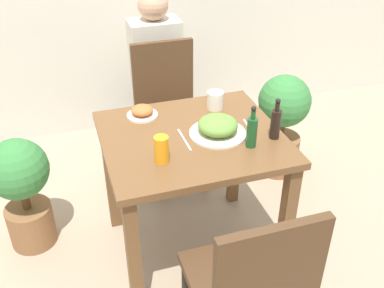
{
  "coord_description": "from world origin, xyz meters",
  "views": [
    {
      "loc": [
        -0.56,
        -1.75,
        1.87
      ],
      "look_at": [
        0.0,
        0.0,
        0.7
      ],
      "focal_mm": 42.0,
      "sensor_mm": 36.0,
      "label": 1
    }
  ],
  "objects_px": {
    "chair_near": "(251,285)",
    "juice_glass": "(162,149)",
    "food_plate": "(218,127)",
    "chair_far": "(168,106)",
    "drink_cup": "(215,100)",
    "person_figure": "(156,75)",
    "potted_plant_left": "(22,187)",
    "sauce_bottle": "(252,131)",
    "potted_plant_right": "(282,119)",
    "condiment_bottle": "(276,123)",
    "side_plate": "(142,112)"
  },
  "relations": [
    {
      "from": "juice_glass",
      "to": "potted_plant_left",
      "type": "bearing_deg",
      "value": 142.86
    },
    {
      "from": "sauce_bottle",
      "to": "potted_plant_left",
      "type": "height_order",
      "value": "sauce_bottle"
    },
    {
      "from": "chair_near",
      "to": "potted_plant_left",
      "type": "xyz_separation_m",
      "value": [
        -0.85,
        1.07,
        -0.14
      ]
    },
    {
      "from": "sauce_bottle",
      "to": "condiment_bottle",
      "type": "xyz_separation_m",
      "value": [
        0.14,
        0.03,
        0.0
      ]
    },
    {
      "from": "food_plate",
      "to": "sauce_bottle",
      "type": "xyz_separation_m",
      "value": [
        0.11,
        -0.14,
        0.04
      ]
    },
    {
      "from": "chair_near",
      "to": "juice_glass",
      "type": "xyz_separation_m",
      "value": [
        -0.19,
        0.57,
        0.29
      ]
    },
    {
      "from": "sauce_bottle",
      "to": "potted_plant_right",
      "type": "distance_m",
      "value": 1.01
    },
    {
      "from": "chair_far",
      "to": "juice_glass",
      "type": "bearing_deg",
      "value": -106.38
    },
    {
      "from": "chair_near",
      "to": "person_figure",
      "type": "relative_size",
      "value": 0.78
    },
    {
      "from": "side_plate",
      "to": "potted_plant_left",
      "type": "height_order",
      "value": "side_plate"
    },
    {
      "from": "condiment_bottle",
      "to": "chair_far",
      "type": "bearing_deg",
      "value": 108.16
    },
    {
      "from": "potted_plant_left",
      "to": "potted_plant_right",
      "type": "height_order",
      "value": "potted_plant_right"
    },
    {
      "from": "food_plate",
      "to": "juice_glass",
      "type": "distance_m",
      "value": 0.34
    },
    {
      "from": "juice_glass",
      "to": "potted_plant_left",
      "type": "height_order",
      "value": "juice_glass"
    },
    {
      "from": "potted_plant_left",
      "to": "chair_far",
      "type": "bearing_deg",
      "value": 24.14
    },
    {
      "from": "drink_cup",
      "to": "person_figure",
      "type": "xyz_separation_m",
      "value": [
        -0.11,
        0.89,
        -0.21
      ]
    },
    {
      "from": "chair_near",
      "to": "condiment_bottle",
      "type": "distance_m",
      "value": 0.77
    },
    {
      "from": "food_plate",
      "to": "person_figure",
      "type": "relative_size",
      "value": 0.23
    },
    {
      "from": "food_plate",
      "to": "potted_plant_left",
      "type": "height_order",
      "value": "food_plate"
    },
    {
      "from": "sauce_bottle",
      "to": "person_figure",
      "type": "relative_size",
      "value": 0.18
    },
    {
      "from": "chair_far",
      "to": "side_plate",
      "type": "height_order",
      "value": "chair_far"
    },
    {
      "from": "chair_far",
      "to": "potted_plant_right",
      "type": "bearing_deg",
      "value": -15.2
    },
    {
      "from": "food_plate",
      "to": "sauce_bottle",
      "type": "relative_size",
      "value": 1.32
    },
    {
      "from": "person_figure",
      "to": "potted_plant_right",
      "type": "bearing_deg",
      "value": -38.34
    },
    {
      "from": "food_plate",
      "to": "sauce_bottle",
      "type": "distance_m",
      "value": 0.18
    },
    {
      "from": "sauce_bottle",
      "to": "potted_plant_right",
      "type": "height_order",
      "value": "sauce_bottle"
    },
    {
      "from": "chair_near",
      "to": "juice_glass",
      "type": "distance_m",
      "value": 0.67
    },
    {
      "from": "condiment_bottle",
      "to": "person_figure",
      "type": "distance_m",
      "value": 1.31
    },
    {
      "from": "chair_far",
      "to": "sauce_bottle",
      "type": "height_order",
      "value": "sauce_bottle"
    },
    {
      "from": "food_plate",
      "to": "person_figure",
      "type": "height_order",
      "value": "person_figure"
    },
    {
      "from": "condiment_bottle",
      "to": "potted_plant_left",
      "type": "xyz_separation_m",
      "value": [
        -1.22,
        0.47,
        -0.44
      ]
    },
    {
      "from": "person_figure",
      "to": "food_plate",
      "type": "bearing_deg",
      "value": -88.54
    },
    {
      "from": "food_plate",
      "to": "condiment_bottle",
      "type": "bearing_deg",
      "value": -23.52
    },
    {
      "from": "chair_near",
      "to": "person_figure",
      "type": "xyz_separation_m",
      "value": [
        0.09,
        1.86,
        0.06
      ]
    },
    {
      "from": "chair_far",
      "to": "drink_cup",
      "type": "bearing_deg",
      "value": -76.35
    },
    {
      "from": "side_plate",
      "to": "food_plate",
      "type": "bearing_deg",
      "value": -43.13
    },
    {
      "from": "sauce_bottle",
      "to": "person_figure",
      "type": "height_order",
      "value": "person_figure"
    },
    {
      "from": "person_figure",
      "to": "chair_near",
      "type": "bearing_deg",
      "value": -92.9
    },
    {
      "from": "chair_far",
      "to": "condiment_bottle",
      "type": "height_order",
      "value": "condiment_bottle"
    },
    {
      "from": "food_plate",
      "to": "condiment_bottle",
      "type": "relative_size",
      "value": 1.32
    },
    {
      "from": "juice_glass",
      "to": "chair_near",
      "type": "bearing_deg",
      "value": -71.9
    },
    {
      "from": "chair_far",
      "to": "sauce_bottle",
      "type": "distance_m",
      "value": 0.98
    },
    {
      "from": "food_plate",
      "to": "juice_glass",
      "type": "bearing_deg",
      "value": -156.23
    },
    {
      "from": "side_plate",
      "to": "potted_plant_left",
      "type": "xyz_separation_m",
      "value": [
        -0.66,
        0.07,
        -0.39
      ]
    },
    {
      "from": "potted_plant_left",
      "to": "potted_plant_right",
      "type": "xyz_separation_m",
      "value": [
        1.66,
        0.22,
        0.02
      ]
    },
    {
      "from": "juice_glass",
      "to": "person_figure",
      "type": "distance_m",
      "value": 1.33
    },
    {
      "from": "chair_far",
      "to": "sauce_bottle",
      "type": "relative_size",
      "value": 4.41
    },
    {
      "from": "chair_far",
      "to": "drink_cup",
      "type": "distance_m",
      "value": 0.6
    },
    {
      "from": "drink_cup",
      "to": "sauce_bottle",
      "type": "relative_size",
      "value": 0.45
    },
    {
      "from": "chair_far",
      "to": "food_plate",
      "type": "xyz_separation_m",
      "value": [
        0.04,
        -0.78,
        0.27
      ]
    }
  ]
}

